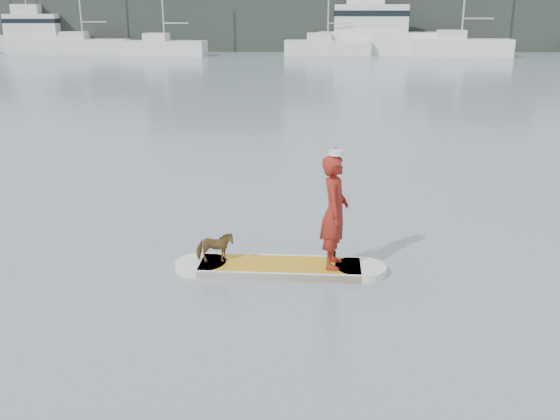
{
  "coord_description": "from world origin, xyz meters",
  "views": [
    {
      "loc": [
        -2.1,
        -12.64,
        3.88
      ],
      "look_at": [
        -2.26,
        -3.67,
        1.0
      ],
      "focal_mm": 40.0,
      "sensor_mm": 36.0,
      "label": 1
    }
  ],
  "objects_px": {
    "dog": "(215,247)",
    "sailboat_c": "(164,47)",
    "sailboat_e": "(460,46)",
    "motor_yacht_b": "(39,35)",
    "paddleboard": "(280,267)",
    "sailboat_d": "(327,46)",
    "motor_yacht_a": "(379,31)",
    "paddler": "(334,212)",
    "sailboat_b": "(83,45)"
  },
  "relations": [
    {
      "from": "dog",
      "to": "sailboat_c",
      "type": "xyz_separation_m",
      "value": [
        -10.14,
        47.98,
        0.41
      ]
    },
    {
      "from": "sailboat_e",
      "to": "motor_yacht_b",
      "type": "relative_size",
      "value": 1.38
    },
    {
      "from": "paddleboard",
      "to": "dog",
      "type": "distance_m",
      "value": 1.06
    },
    {
      "from": "sailboat_e",
      "to": "sailboat_d",
      "type": "bearing_deg",
      "value": 176.85
    },
    {
      "from": "sailboat_c",
      "to": "sailboat_d",
      "type": "xyz_separation_m",
      "value": [
        14.56,
        1.51,
        0.04
      ]
    },
    {
      "from": "sailboat_c",
      "to": "motor_yacht_a",
      "type": "xyz_separation_m",
      "value": [
        19.38,
        2.74,
        1.26
      ]
    },
    {
      "from": "sailboat_d",
      "to": "sailboat_c",
      "type": "bearing_deg",
      "value": -171.38
    },
    {
      "from": "paddleboard",
      "to": "paddler",
      "type": "distance_m",
      "value": 1.24
    },
    {
      "from": "sailboat_b",
      "to": "sailboat_e",
      "type": "relative_size",
      "value": 0.98
    },
    {
      "from": "sailboat_c",
      "to": "motor_yacht_b",
      "type": "bearing_deg",
      "value": 164.53
    },
    {
      "from": "paddleboard",
      "to": "sailboat_c",
      "type": "xyz_separation_m",
      "value": [
        -11.16,
        48.03,
        0.71
      ]
    },
    {
      "from": "sailboat_d",
      "to": "motor_yacht_b",
      "type": "height_order",
      "value": "sailboat_d"
    },
    {
      "from": "sailboat_b",
      "to": "motor_yacht_b",
      "type": "distance_m",
      "value": 5.71
    },
    {
      "from": "sailboat_d",
      "to": "motor_yacht_a",
      "type": "bearing_deg",
      "value": 17.04
    },
    {
      "from": "sailboat_e",
      "to": "motor_yacht_b",
      "type": "distance_m",
      "value": 39.46
    },
    {
      "from": "paddler",
      "to": "sailboat_b",
      "type": "height_order",
      "value": "sailboat_b"
    },
    {
      "from": "paddler",
      "to": "dog",
      "type": "distance_m",
      "value": 1.95
    },
    {
      "from": "paddler",
      "to": "sailboat_b",
      "type": "xyz_separation_m",
      "value": [
        -19.99,
        50.36,
        -0.15
      ]
    },
    {
      "from": "paddler",
      "to": "sailboat_c",
      "type": "relative_size",
      "value": 0.17
    },
    {
      "from": "paddler",
      "to": "motor_yacht_a",
      "type": "bearing_deg",
      "value": -0.54
    },
    {
      "from": "sailboat_b",
      "to": "sailboat_d",
      "type": "height_order",
      "value": "sailboat_b"
    },
    {
      "from": "paddler",
      "to": "dog",
      "type": "xyz_separation_m",
      "value": [
        -1.84,
        0.1,
        -0.63
      ]
    },
    {
      "from": "sailboat_d",
      "to": "motor_yacht_b",
      "type": "distance_m",
      "value": 27.79
    },
    {
      "from": "sailboat_b",
      "to": "motor_yacht_b",
      "type": "bearing_deg",
      "value": 149.8
    },
    {
      "from": "paddleboard",
      "to": "sailboat_e",
      "type": "height_order",
      "value": "sailboat_e"
    },
    {
      "from": "sailboat_c",
      "to": "sailboat_b",
      "type": "bearing_deg",
      "value": 169.34
    },
    {
      "from": "paddler",
      "to": "motor_yacht_a",
      "type": "xyz_separation_m",
      "value": [
        7.4,
        50.82,
        1.04
      ]
    },
    {
      "from": "sailboat_c",
      "to": "sailboat_e",
      "type": "distance_m",
      "value": 26.07
    },
    {
      "from": "paddler",
      "to": "sailboat_b",
      "type": "bearing_deg",
      "value": 29.39
    },
    {
      "from": "sailboat_b",
      "to": "sailboat_c",
      "type": "height_order",
      "value": "sailboat_b"
    },
    {
      "from": "sailboat_c",
      "to": "paddler",
      "type": "bearing_deg",
      "value": -70.74
    },
    {
      "from": "sailboat_b",
      "to": "sailboat_e",
      "type": "distance_m",
      "value": 34.19
    },
    {
      "from": "dog",
      "to": "sailboat_d",
      "type": "height_order",
      "value": "sailboat_d"
    },
    {
      "from": "paddleboard",
      "to": "paddler",
      "type": "bearing_deg",
      "value": 0.0
    },
    {
      "from": "sailboat_e",
      "to": "motor_yacht_b",
      "type": "xyz_separation_m",
      "value": [
        -39.07,
        5.45,
        0.75
      ]
    },
    {
      "from": "paddleboard",
      "to": "sailboat_c",
      "type": "distance_m",
      "value": 49.32
    },
    {
      "from": "paddler",
      "to": "motor_yacht_b",
      "type": "relative_size",
      "value": 0.19
    },
    {
      "from": "paddler",
      "to": "paddleboard",
      "type": "bearing_deg",
      "value": 94.61
    },
    {
      "from": "sailboat_b",
      "to": "sailboat_e",
      "type": "bearing_deg",
      "value": -7.08
    },
    {
      "from": "sailboat_b",
      "to": "paddleboard",
      "type": "bearing_deg",
      "value": -71.51
    },
    {
      "from": "sailboat_e",
      "to": "motor_yacht_b",
      "type": "bearing_deg",
      "value": 178.92
    },
    {
      "from": "sailboat_e",
      "to": "motor_yacht_a",
      "type": "relative_size",
      "value": 0.99
    },
    {
      "from": "dog",
      "to": "motor_yacht_b",
      "type": "bearing_deg",
      "value": 15.38
    },
    {
      "from": "sailboat_e",
      "to": "sailboat_c",
      "type": "bearing_deg",
      "value": -174.29
    },
    {
      "from": "sailboat_c",
      "to": "motor_yacht_b",
      "type": "relative_size",
      "value": 1.16
    },
    {
      "from": "paddler",
      "to": "motor_yacht_b",
      "type": "height_order",
      "value": "motor_yacht_b"
    },
    {
      "from": "paddler",
      "to": "sailboat_b",
      "type": "relative_size",
      "value": 0.14
    },
    {
      "from": "paddleboard",
      "to": "sailboat_c",
      "type": "bearing_deg",
      "value": 106.22
    },
    {
      "from": "sailboat_b",
      "to": "motor_yacht_b",
      "type": "relative_size",
      "value": 1.35
    },
    {
      "from": "sailboat_b",
      "to": "sailboat_d",
      "type": "bearing_deg",
      "value": -4.33
    }
  ]
}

